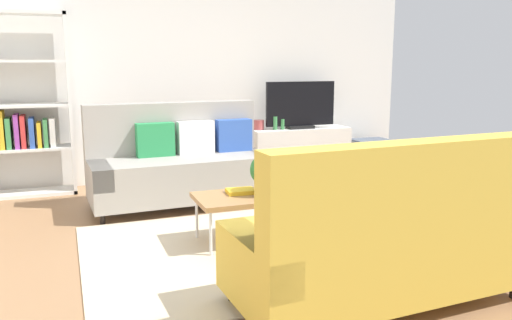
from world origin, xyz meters
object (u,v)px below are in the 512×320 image
Objects in this scene: bottle_1 at (282,124)px; storage_trunk at (371,154)px; bookshelf at (19,114)px; tv_console at (299,151)px; couch_green at (381,239)px; tv at (300,106)px; coffee_table at (259,197)px; table_book_0 at (241,191)px; potted_plant at (266,173)px; bottle_0 at (275,123)px; vase_0 at (259,125)px; couch_beige at (180,164)px.

storage_trunk is at bearing -2.50° from bottle_1.
bookshelf reaches higher than storage_trunk.
tv_console is 0.67× the size of bookshelf.
tv is at bearing 69.38° from couch_green.
table_book_0 is (-0.14, 0.08, 0.04)m from coffee_table.
table_book_0 is at bearing -51.52° from bookshelf.
tv_console reaches higher than storage_trunk.
bookshelf is 3.26m from bottle_1.
tv is 2.78× the size of potted_plant.
bookshelf is at bearing 179.67° from tv_console.
storage_trunk is (1.10, -0.08, -0.73)m from tv.
bookshelf is 3.06m from table_book_0.
bottle_0 is at bearing -174.01° from tv_console.
couch_green is 3.95m from vase_0.
bottle_1 is at bearing -171.66° from tv_console.
bottle_1 is (-0.27, -0.02, -0.24)m from tv.
coffee_table is at bearing -138.32° from storage_trunk.
couch_beige is 1.70m from vase_0.
bottle_0 is (3.14, -0.06, -0.22)m from bookshelf.
potted_plant is 1.50× the size of table_book_0.
vase_0 is 0.22m from bottle_0.
vase_0 is at bearing 0.58° from bookshelf.
coffee_table is at bearing -117.38° from bottle_1.
storage_trunk is (1.10, -0.10, -0.10)m from tv_console.
storage_trunk is 1.57m from bottle_0.
bookshelf is 8.75× the size of table_book_0.
couch_green is at bearing -99.33° from vase_0.
couch_green is at bearing -103.98° from bottle_1.
vase_0 is (0.93, 2.47, 0.31)m from coffee_table.
coffee_table is at bearing 130.73° from potted_plant.
bottle_1 reaches higher than storage_trunk.
tv_console is at bearing 54.86° from table_book_0.
potted_plant is 2.66m from bottle_0.
coffee_table is 4.58× the size of table_book_0.
tv reaches higher than bottle_1.
bookshelf reaches higher than tv_console.
couch_beige is 1.00× the size of couch_green.
potted_plant is at bearing -113.95° from bottle_0.
couch_green is at bearing -107.61° from tv_console.
bookshelf is 4.68m from storage_trunk.
bottle_1 is at bearing 0.00° from bottle_0.
bottle_1 reaches higher than tv_console.
couch_green is 4.03m from tv_console.
vase_0 is at bearing 175.07° from tv_console.
couch_beige is 3.14m from storage_trunk.
bookshelf reaches higher than potted_plant.
table_book_0 is (-0.19, 0.13, -0.18)m from potted_plant.
couch_beige is 13.96× the size of vase_0.
bottle_1 is (0.31, -0.09, 0.01)m from vase_0.
table_book_0 is (-1.65, -2.34, 0.12)m from tv_console.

